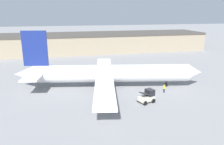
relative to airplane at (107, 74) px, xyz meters
The scene contains 6 objects.
ground_plane 3.08m from the airplane, 10.80° to the right, with size 400.00×400.00×0.00m, color gray.
terminal_building 42.18m from the airplane, 83.81° to the left, with size 84.15×16.37×7.05m.
airplane is the anchor object (origin of this frame).
ground_crew_worker 11.70m from the airplane, 28.57° to the right, with size 0.35×0.35×1.61m.
baggage_tug 8.49m from the airplane, 103.91° to the right, with size 3.34×3.31×2.23m.
belt_loader_truck 10.67m from the airplane, 60.51° to the right, with size 3.07×2.64×2.25m.
Camera 1 is at (-9.65, -41.56, 15.17)m, focal length 35.00 mm.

